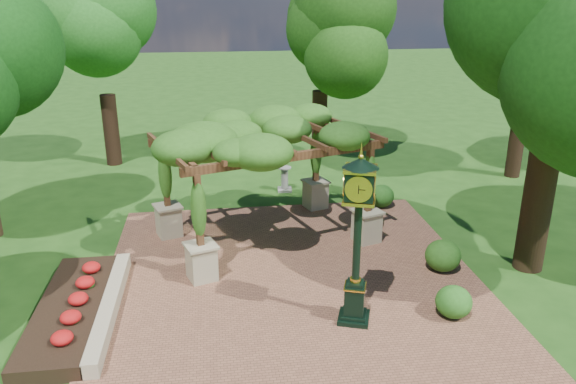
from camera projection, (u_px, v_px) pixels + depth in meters
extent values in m
plane|color=#1E4714|center=(302.00, 311.00, 13.67)|extent=(120.00, 120.00, 0.00)
cube|color=brown|center=(296.00, 290.00, 14.60)|extent=(10.00, 12.00, 0.04)
cube|color=#C6B793|center=(110.00, 307.00, 13.49)|extent=(0.35, 5.00, 0.40)
cube|color=red|center=(71.00, 310.00, 13.38)|extent=(1.50, 5.00, 0.36)
cube|color=black|center=(354.00, 318.00, 13.25)|extent=(0.91, 0.91, 0.11)
cube|color=black|center=(354.00, 300.00, 13.08)|extent=(0.57, 0.57, 0.80)
cube|color=gold|center=(355.00, 286.00, 12.96)|extent=(0.63, 0.63, 0.04)
cylinder|color=black|center=(357.00, 241.00, 12.56)|extent=(0.23, 0.23, 2.05)
cube|color=black|center=(360.00, 185.00, 12.11)|extent=(0.79, 0.79, 0.62)
cylinder|color=beige|center=(359.00, 189.00, 11.81)|extent=(0.51, 0.20, 0.53)
cone|color=black|center=(361.00, 163.00, 11.94)|extent=(1.02, 1.02, 0.22)
sphere|color=gold|center=(361.00, 157.00, 11.89)|extent=(0.12, 0.12, 0.12)
cube|color=tan|center=(202.00, 263.00, 14.98)|extent=(0.88, 0.88, 0.96)
cube|color=#56341D|center=(198.00, 210.00, 14.46)|extent=(0.22, 0.22, 1.97)
cube|color=tan|center=(367.00, 226.00, 17.25)|extent=(0.88, 0.88, 0.96)
cube|color=#56341D|center=(369.00, 180.00, 16.73)|extent=(0.22, 0.22, 1.97)
cube|color=tan|center=(169.00, 221.00, 17.65)|extent=(0.88, 0.88, 0.96)
cube|color=#56341D|center=(165.00, 175.00, 17.13)|extent=(0.22, 0.22, 1.97)
cube|color=tan|center=(315.00, 195.00, 19.92)|extent=(0.88, 0.88, 0.96)
cube|color=#56341D|center=(316.00, 154.00, 19.40)|extent=(0.22, 0.22, 1.97)
cube|color=#56341D|center=(290.00, 157.00, 15.23)|extent=(5.87, 2.18, 0.23)
cube|color=#56341D|center=(244.00, 132.00, 17.90)|extent=(5.87, 2.18, 0.23)
ellipsoid|color=#2C5C1A|center=(265.00, 134.00, 16.47)|extent=(7.08, 5.65, 1.06)
cube|color=gray|center=(285.00, 189.00, 21.81)|extent=(0.58, 0.58, 0.10)
cylinder|color=gray|center=(285.00, 179.00, 21.66)|extent=(0.29, 0.29, 0.87)
cylinder|color=gray|center=(285.00, 168.00, 21.50)|extent=(0.54, 0.54, 0.05)
ellipsoid|color=#26601B|center=(454.00, 302.00, 13.28)|extent=(0.96, 0.96, 0.77)
ellipsoid|color=#275618|center=(443.00, 256.00, 15.46)|extent=(1.26, 1.26, 0.88)
ellipsoid|color=#245819|center=(381.00, 196.00, 19.99)|extent=(1.16, 1.16, 0.82)
cylinder|color=black|center=(111.00, 130.00, 24.63)|extent=(0.67, 0.67, 3.11)
ellipsoid|color=#215E1B|center=(101.00, 35.00, 23.26)|extent=(3.77, 3.77, 4.91)
cylinder|color=#351F15|center=(319.00, 124.00, 25.87)|extent=(0.69, 0.69, 3.05)
ellipsoid|color=#1C4411|center=(321.00, 36.00, 24.53)|extent=(4.10, 4.10, 4.82)
cylinder|color=black|center=(517.00, 142.00, 23.03)|extent=(0.61, 0.61, 2.98)
ellipsoid|color=#1E5A19|center=(530.00, 45.00, 21.71)|extent=(3.85, 3.85, 4.70)
cylinder|color=#362215|center=(537.00, 204.00, 15.19)|extent=(0.79, 0.79, 3.82)
ellipsoid|color=#133D0F|center=(568.00, 13.00, 13.50)|extent=(5.69, 5.69, 6.04)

